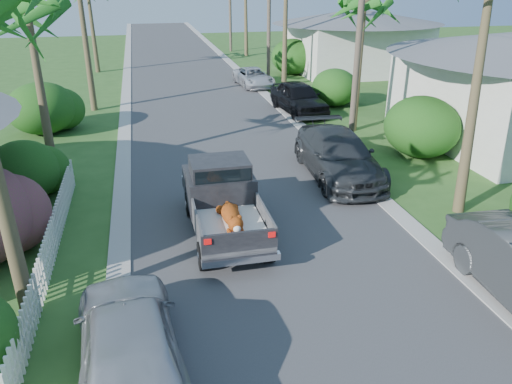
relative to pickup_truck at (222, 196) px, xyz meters
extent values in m
plane|color=#2E5620|center=(1.28, -6.47, -1.01)|extent=(120.00, 120.00, 0.00)
cube|color=#38383A|center=(1.28, 18.53, -1.00)|extent=(8.00, 100.00, 0.02)
cube|color=#A5A39E|center=(-3.02, 18.53, -0.98)|extent=(0.60, 100.00, 0.06)
cube|color=#A5A39E|center=(5.58, 18.53, -0.98)|extent=(0.60, 100.00, 0.06)
cylinder|color=black|center=(-0.85, -2.21, -0.63)|extent=(0.28, 0.76, 0.76)
cylinder|color=black|center=(0.85, -2.21, -0.63)|extent=(0.28, 0.76, 0.76)
cylinder|color=black|center=(-0.85, 1.04, -0.63)|extent=(0.28, 0.76, 0.76)
cylinder|color=black|center=(0.85, 1.04, -0.63)|extent=(0.28, 0.76, 0.76)
cube|color=slate|center=(0.00, -1.56, -0.39)|extent=(1.90, 2.40, 0.24)
cube|color=slate|center=(-0.92, -1.56, -0.01)|extent=(0.06, 2.40, 0.55)
cube|color=slate|center=(0.92, -1.56, -0.01)|extent=(0.06, 2.40, 0.55)
cube|color=black|center=(0.00, -2.73, -0.03)|extent=(1.92, 0.08, 0.52)
cube|color=silver|center=(0.00, -2.89, -0.46)|extent=(1.98, 0.18, 0.18)
cube|color=red|center=(-0.80, -2.78, 0.09)|extent=(0.18, 0.05, 0.14)
cube|color=red|center=(0.80, -2.78, 0.09)|extent=(0.18, 0.05, 0.14)
cube|color=black|center=(0.00, 0.29, 0.04)|extent=(1.94, 1.65, 1.10)
cube|color=black|center=(0.00, 0.29, 0.77)|extent=(1.70, 1.35, 0.55)
cube|color=black|center=(0.00, -0.38, 0.74)|extent=(1.60, 0.05, 0.45)
cube|color=black|center=(0.00, 1.54, -0.11)|extent=(1.94, 1.20, 0.80)
cube|color=white|center=(0.00, -1.56, -0.19)|extent=(1.70, 2.10, 0.16)
ellipsoid|color=#FF6115|center=(0.00, -1.46, 0.11)|extent=(0.48, 1.25, 0.43)
sphere|color=#FF6115|center=(0.00, -2.21, 0.19)|extent=(0.40, 0.40, 0.40)
ellipsoid|color=white|center=(0.00, -1.46, 0.01)|extent=(0.32, 0.86, 0.18)
imported|color=#2E3134|center=(4.88, 3.09, -0.19)|extent=(2.56, 5.77, 1.65)
imported|color=black|center=(6.28, 12.43, -0.19)|extent=(2.38, 5.00, 1.65)
imported|color=silver|center=(5.40, 19.79, -0.41)|extent=(2.37, 4.48, 1.20)
imported|color=#ACAEB3|center=(-2.67, -5.65, -0.21)|extent=(2.25, 4.84, 1.60)
cone|color=brown|center=(-5.52, 5.53, 2.09)|extent=(0.36, 0.61, 6.21)
cone|color=brown|center=(-4.72, 15.53, 2.99)|extent=(0.36, 0.36, 8.00)
cone|color=brown|center=(-5.22, 27.53, 2.24)|extent=(0.36, 0.75, 6.51)
cone|color=brown|center=(7.58, -0.47, 2.74)|extent=(0.36, 0.73, 7.51)
cone|color=brown|center=(7.88, 8.53, 1.99)|extent=(0.36, 0.54, 6.01)
cone|color=brown|center=(7.48, 19.53, 3.09)|extent=(0.36, 0.36, 8.20)
cone|color=brown|center=(7.78, 33.53, 2.39)|extent=(0.36, 0.63, 6.81)
ellipsoid|color=#163F12|center=(-6.12, 3.53, -0.01)|extent=(2.40, 2.64, 2.00)
ellipsoid|color=#163F12|center=(-6.72, 11.53, 0.19)|extent=(3.20, 3.52, 2.40)
ellipsoid|color=#163F12|center=(9.08, 4.53, 0.24)|extent=(3.00, 3.30, 2.50)
ellipsoid|color=#163F12|center=(8.78, 13.53, 0.04)|extent=(2.60, 2.86, 2.10)
ellipsoid|color=#163F12|center=(9.28, 23.53, 0.29)|extent=(3.20, 3.52, 2.60)
cube|color=white|center=(-4.72, -0.97, -0.51)|extent=(0.10, 11.00, 1.00)
cube|color=silver|center=(14.28, 23.53, 0.79)|extent=(9.00, 8.00, 3.60)
cone|color=#595B60|center=(14.28, 23.53, 3.09)|extent=(6.48, 6.48, 1.00)
cylinder|color=brown|center=(6.88, 6.53, 3.49)|extent=(0.26, 0.26, 9.00)
cylinder|color=brown|center=(6.88, 21.53, 3.49)|extent=(0.26, 0.26, 9.00)
cylinder|color=brown|center=(6.88, 36.53, 3.49)|extent=(0.26, 0.26, 9.00)
camera|label=1|loc=(-2.02, -13.31, 6.03)|focal=35.00mm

